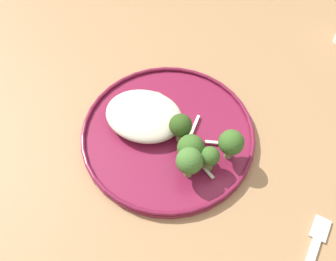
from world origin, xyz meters
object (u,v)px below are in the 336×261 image
(dinner_plate, at_px, (168,134))
(seared_scallop_rear_pale, at_px, (147,115))
(seared_scallop_front_small, at_px, (154,124))
(seared_scallop_right_edge, at_px, (158,101))
(broccoli_floret_small_sprig, at_px, (191,148))
(broccoli_floret_front_edge, at_px, (210,157))
(seared_scallop_center_golden, at_px, (135,102))
(broccoli_floret_near_rim, at_px, (231,143))
(seared_scallop_large_seared, at_px, (131,119))
(broccoli_floret_right_tilted, at_px, (189,161))
(seared_scallop_left_edge, at_px, (124,127))
(broccoli_floret_beside_noodles, at_px, (181,126))

(dinner_plate, distance_m, seared_scallop_rear_pale, 0.05)
(seared_scallop_front_small, bearing_deg, dinner_plate, -5.96)
(seared_scallop_right_edge, relative_size, broccoli_floret_small_sprig, 0.50)
(dinner_plate, distance_m, broccoli_floret_front_edge, 0.09)
(seared_scallop_center_golden, distance_m, broccoli_floret_near_rim, 0.19)
(broccoli_floret_front_edge, height_order, broccoli_floret_near_rim, broccoli_floret_near_rim)
(seared_scallop_right_edge, bearing_deg, broccoli_floret_near_rim, -22.34)
(seared_scallop_front_small, xyz_separation_m, broccoli_floret_front_edge, (0.11, -0.04, 0.02))
(dinner_plate, distance_m, seared_scallop_right_edge, 0.06)
(dinner_plate, xyz_separation_m, seared_scallop_front_small, (-0.03, 0.00, 0.01))
(seared_scallop_right_edge, bearing_deg, seared_scallop_rear_pale, -101.94)
(seared_scallop_large_seared, bearing_deg, broccoli_floret_front_edge, -14.09)
(seared_scallop_center_golden, bearing_deg, seared_scallop_rear_pale, -33.34)
(seared_scallop_right_edge, height_order, broccoli_floret_right_tilted, broccoli_floret_right_tilted)
(dinner_plate, bearing_deg, seared_scallop_left_edge, -164.09)
(seared_scallop_rear_pale, relative_size, broccoli_floret_small_sprig, 0.60)
(broccoli_floret_front_edge, bearing_deg, broccoli_floret_beside_noodles, 149.17)
(seared_scallop_front_small, relative_size, seared_scallop_center_golden, 0.82)
(broccoli_floret_right_tilted, bearing_deg, seared_scallop_rear_pale, 143.18)
(seared_scallop_rear_pale, xyz_separation_m, broccoli_floret_beside_noodles, (0.07, -0.02, 0.03))
(broccoli_floret_near_rim, height_order, broccoli_floret_small_sprig, broccoli_floret_near_rim)
(broccoli_floret_near_rim, bearing_deg, broccoli_floret_small_sprig, -155.87)
(dinner_plate, height_order, seared_scallop_right_edge, seared_scallop_right_edge)
(seared_scallop_large_seared, distance_m, seared_scallop_left_edge, 0.02)
(seared_scallop_left_edge, xyz_separation_m, broccoli_floret_near_rim, (0.18, 0.01, 0.03))
(dinner_plate, height_order, broccoli_floret_small_sprig, broccoli_floret_small_sprig)
(broccoli_floret_front_edge, bearing_deg, seared_scallop_right_edge, 143.09)
(dinner_plate, relative_size, seared_scallop_left_edge, 11.38)
(dinner_plate, relative_size, seared_scallop_large_seared, 10.95)
(seared_scallop_large_seared, height_order, broccoli_floret_right_tilted, broccoli_floret_right_tilted)
(seared_scallop_large_seared, height_order, seared_scallop_right_edge, seared_scallop_right_edge)
(seared_scallop_front_small, distance_m, broccoli_floret_front_edge, 0.12)
(seared_scallop_right_edge, distance_m, broccoli_floret_beside_noodles, 0.08)
(broccoli_floret_near_rim, bearing_deg, seared_scallop_large_seared, 177.61)
(seared_scallop_right_edge, height_order, broccoli_floret_beside_noodles, broccoli_floret_beside_noodles)
(seared_scallop_front_small, bearing_deg, seared_scallop_large_seared, -176.02)
(broccoli_floret_front_edge, relative_size, broccoli_floret_near_rim, 0.81)
(dinner_plate, height_order, seared_scallop_front_small, seared_scallop_front_small)
(seared_scallop_front_small, relative_size, broccoli_floret_front_edge, 0.44)
(seared_scallop_right_edge, bearing_deg, broccoli_floret_front_edge, -36.91)
(seared_scallop_large_seared, bearing_deg, dinner_plate, 0.12)
(seared_scallop_large_seared, relative_size, broccoli_floret_right_tilted, 0.42)
(seared_scallop_left_edge, bearing_deg, broccoli_floret_right_tilted, -17.25)
(seared_scallop_rear_pale, relative_size, broccoli_floret_beside_noodles, 0.57)
(seared_scallop_rear_pale, xyz_separation_m, broccoli_floret_right_tilted, (0.10, -0.07, 0.03))
(seared_scallop_front_small, distance_m, seared_scallop_rear_pale, 0.02)
(seared_scallop_center_golden, distance_m, seared_scallop_large_seared, 0.04)
(seared_scallop_rear_pale, height_order, seared_scallop_left_edge, same)
(seared_scallop_right_edge, xyz_separation_m, broccoli_floret_front_edge, (0.12, -0.09, 0.02))
(seared_scallop_front_small, height_order, seared_scallop_left_edge, seared_scallop_front_small)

